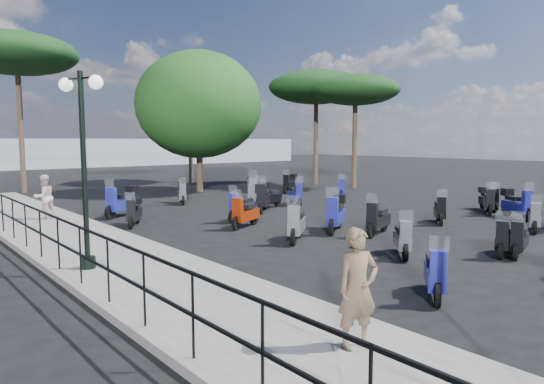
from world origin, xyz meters
TOP-DOWN VIEW (x-y plane):
  - ground at (0.00, 0.00)m, footprint 120.00×120.00m
  - sidewalk at (-6.50, 3.00)m, footprint 3.00×30.00m
  - railing at (-7.80, 2.80)m, footprint 0.04×26.04m
  - lamp_post_1 at (-7.32, 0.41)m, footprint 0.59×1.15m
  - woman at (-6.00, -5.81)m, footprint 0.67×0.54m
  - pedestrian_far at (-6.20, 7.89)m, footprint 0.88×0.77m
  - scooter_1 at (-3.02, -5.11)m, footprint 1.31×1.01m
  - scooter_2 at (-1.62, 0.10)m, footprint 1.40×1.17m
  - scooter_3 at (-1.44, 2.76)m, footprint 1.54×0.86m
  - scooter_4 at (-4.09, 5.36)m, footprint 0.99×1.29m
  - scooter_5 at (-3.63, 7.49)m, footprint 1.64×1.12m
  - scooter_8 at (-0.81, -2.85)m, footprint 1.17×1.10m
  - scooter_9 at (-0.75, 3.88)m, footprint 1.58×0.78m
  - scooter_10 at (1.24, 5.16)m, footprint 1.48×1.43m
  - scooter_11 at (-0.03, 9.41)m, footprint 0.84×1.44m
  - scooter_13 at (1.18, -4.43)m, footprint 1.45×0.63m
  - scooter_14 at (0.32, 0.40)m, footprint 1.62×1.16m
  - scooter_15 at (0.86, -0.79)m, footprint 1.60×0.76m
  - scooter_16 at (3.53, 5.80)m, footprint 0.89×1.52m
  - scooter_17 at (2.13, 5.79)m, footprint 1.52×0.73m
  - scooter_20 at (5.06, -3.56)m, footprint 1.43×0.79m
  - scooter_21 at (4.16, -0.85)m, footprint 1.30×1.01m
  - scooter_22 at (2.11, 6.91)m, footprint 1.23×1.09m
  - scooter_23 at (2.95, 8.12)m, footprint 1.20×1.64m
  - scooter_25 at (7.23, -2.08)m, footprint 1.10×1.54m
  - scooter_26 at (7.52, -0.92)m, footprint 1.45×0.95m
  - scooter_27 at (8.44, -0.44)m, footprint 1.08×1.26m
  - scooter_28 at (7.15, 6.33)m, footprint 1.22×1.10m
  - scooter_29 at (6.69, 9.65)m, footprint 1.51×0.96m
  - scooter_30 at (1.37, -4.69)m, footprint 1.45×0.63m
  - broadleaf_tree at (3.33, 13.39)m, footprint 6.87×6.87m
  - pine_0 at (6.00, 18.92)m, footprint 6.08×6.08m
  - pine_1 at (11.40, 12.43)m, footprint 6.06×6.06m
  - pine_2 at (-4.33, 19.05)m, footprint 6.27×6.27m
  - pine_3 at (11.39, 9.18)m, footprint 5.14×5.14m
  - distant_hills at (0.00, 45.00)m, footprint 70.00×8.00m

SIDE VIEW (x-z plane):
  - ground at x=0.00m, z-range 0.00..0.00m
  - sidewalk at x=-6.50m, z-range 0.00..0.15m
  - scooter_13 at x=1.18m, z-range -0.18..1.00m
  - scooter_30 at x=1.37m, z-range -0.18..1.00m
  - scooter_8 at x=-0.81m, z-range -0.18..1.02m
  - scooter_20 at x=5.06m, z-range -0.19..1.03m
  - scooter_21 at x=4.16m, z-range -0.19..1.04m
  - scooter_1 at x=-3.02m, z-range -0.19..1.05m
  - scooter_28 at x=7.15m, z-range -0.19..1.05m
  - scooter_17 at x=2.13m, z-range -0.19..1.06m
  - scooter_26 at x=7.52m, z-range -0.20..1.09m
  - scooter_4 at x=-4.09m, z-range -0.15..1.05m
  - scooter_22 at x=2.11m, z-range -0.15..1.05m
  - scooter_27 at x=8.44m, z-range -0.15..1.06m
  - scooter_3 at x=-1.44m, z-range -0.20..1.11m
  - scooter_9 at x=-0.75m, z-range -0.20..1.11m
  - scooter_15 at x=0.86m, z-range -0.20..1.12m
  - scooter_11 at x=-0.03m, z-range -0.15..1.08m
  - scooter_2 at x=-1.62m, z-range -0.21..1.16m
  - scooter_16 at x=3.53m, z-range -0.16..1.14m
  - scooter_29 at x=6.69m, z-range -0.16..1.15m
  - scooter_25 at x=7.23m, z-range -0.17..1.22m
  - scooter_14 at x=0.32m, z-range -0.18..1.28m
  - scooter_5 at x=-3.63m, z-range -0.18..1.28m
  - scooter_23 at x=2.95m, z-range -0.18..1.30m
  - scooter_10 at x=1.24m, z-range -0.18..1.31m
  - railing at x=-7.80m, z-range 0.35..1.45m
  - pedestrian_far at x=-6.20m, z-range 0.15..1.67m
  - woman at x=-6.00m, z-range 0.15..1.73m
  - distant_hills at x=0.00m, z-range 0.00..3.00m
  - lamp_post_1 at x=-7.32m, z-range 0.44..4.53m
  - broadleaf_tree at x=3.33m, z-range 0.92..8.60m
  - pine_3 at x=11.39m, z-range 2.41..9.07m
  - pine_0 at x=6.00m, z-range 2.41..9.38m
  - pine_1 at x=11.40m, z-range 2.54..9.79m
  - pine_2 at x=-4.33m, z-range 3.12..11.61m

